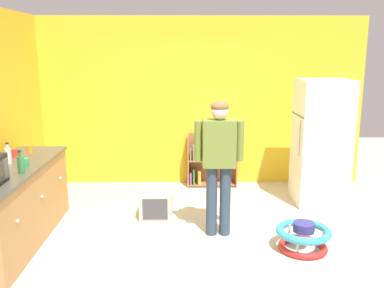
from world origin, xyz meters
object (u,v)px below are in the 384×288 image
standing_person (219,156)px  clear_bottle (8,155)px  red_cup (15,153)px  bookshelf (209,163)px  baby_walker (303,237)px  kitchen_counter (15,206)px  orange_cup (30,149)px  refrigerator (321,142)px  banana_bunch (0,167)px  green_cup (25,163)px  green_glass_bottle (21,164)px  pet_carrier (157,202)px

standing_person → clear_bottle: bearing=-178.8°
clear_bottle → red_cup: (-0.05, 0.31, -0.05)m
bookshelf → baby_walker: size_ratio=1.41×
kitchen_counter → baby_walker: bearing=-3.9°
orange_cup → red_cup: size_ratio=1.00×
clear_bottle → refrigerator: bearing=16.3°
kitchen_counter → clear_bottle: 0.58m
banana_bunch → green_cup: 0.26m
baby_walker → green_cup: (-3.08, 0.25, 0.79)m
baby_walker → green_cup: bearing=175.4°
green_cup → refrigerator: bearing=19.2°
green_glass_bottle → baby_walker: bearing=0.1°
pet_carrier → green_glass_bottle: 1.90m
clear_bottle → green_glass_bottle: bearing=-52.9°
bookshelf → clear_bottle: (-2.39, -1.98, 0.62)m
pet_carrier → clear_bottle: 1.95m
standing_person → kitchen_counter: bearing=-174.8°
green_glass_bottle → red_cup: (-0.34, 0.70, -0.05)m
standing_person → pet_carrier: size_ratio=2.91×
baby_walker → refrigerator: bearing=67.8°
baby_walker → red_cup: red_cup is taller
kitchen_counter → refrigerator: (3.86, 1.32, 0.44)m
bookshelf → green_glass_bottle: size_ratio=3.46×
refrigerator → green_glass_bottle: refrigerator is taller
banana_bunch → orange_cup: size_ratio=1.67×
orange_cup → refrigerator: bearing=9.1°
standing_person → green_cup: (-2.17, -0.18, -0.02)m
baby_walker → orange_cup: (-3.27, 0.91, 0.79)m
refrigerator → orange_cup: refrigerator is taller
refrigerator → orange_cup: size_ratio=18.74×
refrigerator → baby_walker: bearing=-112.2°
green_glass_bottle → refrigerator: bearing=22.9°
kitchen_counter → pet_carrier: 1.78m
red_cup → standing_person: bearing=-6.1°
green_glass_bottle → clear_bottle: (-0.29, 0.38, 0.00)m
kitchen_counter → orange_cup: size_ratio=22.67×
refrigerator → standing_person: size_ratio=1.11×
standing_person → green_glass_bottle: bearing=-168.4°
kitchen_counter → pet_carrier: size_ratio=3.90×
orange_cup → pet_carrier: bearing=5.3°
standing_person → bookshelf: bearing=90.4°
standing_person → red_cup: 2.47m
pet_carrier → green_cup: (-1.39, -0.81, 0.77)m
refrigerator → baby_walker: size_ratio=2.95×
bookshelf → red_cup: (-2.44, -1.67, 0.57)m
orange_cup → bookshelf: bearing=31.7°
banana_bunch → refrigerator: bearing=19.8°
kitchen_counter → banana_bunch: 0.49m
green_glass_bottle → kitchen_counter: bearing=132.2°
clear_bottle → standing_person: bearing=1.2°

